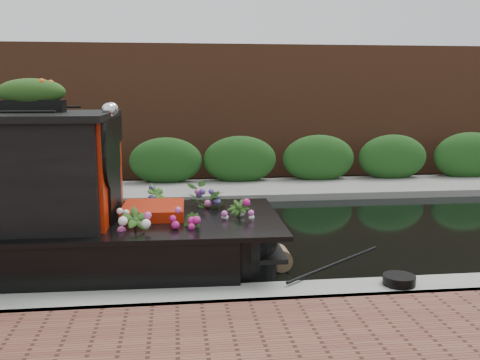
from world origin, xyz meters
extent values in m
plane|color=black|center=(0.00, 0.00, 0.00)|extent=(80.00, 80.00, 0.00)
cube|color=gray|center=(0.00, -3.30, 0.00)|extent=(40.00, 0.60, 0.50)
cube|color=gray|center=(0.00, 4.20, 0.00)|extent=(40.00, 2.40, 0.34)
cube|color=#1B4416|center=(0.00, 5.10, 0.00)|extent=(40.00, 1.10, 2.80)
cube|color=brown|center=(0.00, 7.20, 0.00)|extent=(40.00, 1.00, 8.00)
cube|color=#AB1D06|center=(-0.60, -1.80, 1.54)|extent=(0.12, 1.90, 1.46)
cube|color=#AB1D06|center=(-0.04, -1.80, 0.76)|extent=(0.89, 1.00, 0.54)
sphere|color=silver|center=(-0.59, -1.95, 2.40)|extent=(0.20, 0.20, 0.20)
sphere|color=silver|center=(-0.59, -1.65, 2.40)|extent=(0.20, 0.20, 0.20)
cube|color=black|center=(-1.63, -1.80, 2.45)|extent=(0.87, 0.28, 0.17)
ellipsoid|color=orange|center=(-1.63, -1.80, 2.66)|extent=(0.95, 0.28, 0.26)
imported|color=#29511B|center=(-0.23, -2.61, 0.83)|extent=(0.43, 0.37, 0.69)
imported|color=#29511B|center=(0.48, -2.54, 0.77)|extent=(0.35, 0.38, 0.57)
imported|color=#29511B|center=(0.80, -1.30, 0.86)|extent=(0.86, 0.82, 0.74)
imported|color=#29511B|center=(1.17, -2.01, 0.80)|extent=(0.48, 0.48, 0.62)
imported|color=#29511B|center=(-0.01, -1.04, 0.85)|extent=(0.43, 0.46, 0.72)
cylinder|color=brown|center=(1.82, -1.80, 0.17)|extent=(0.33, 0.40, 0.33)
cylinder|color=black|center=(3.05, -3.29, 0.31)|extent=(0.41, 0.41, 0.12)
camera|label=1|loc=(0.29, -9.40, 2.67)|focal=40.00mm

